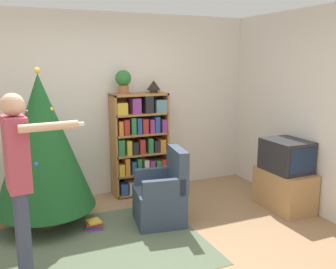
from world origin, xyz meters
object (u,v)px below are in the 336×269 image
at_px(christmas_tree, 42,143).
at_px(potted_plant, 123,80).
at_px(television, 287,156).
at_px(bookshelf, 140,144).
at_px(armchair, 162,197).
at_px(standing_person, 19,172).
at_px(table_lamp, 154,86).

height_order(christmas_tree, potted_plant, christmas_tree).
bearing_deg(christmas_tree, television, -14.72).
xyz_separation_m(bookshelf, armchair, (-0.10, -1.07, -0.43)).
height_order(television, standing_person, standing_person).
bearing_deg(christmas_tree, armchair, -21.86).
height_order(television, christmas_tree, christmas_tree).
xyz_separation_m(television, christmas_tree, (-2.94, 0.77, 0.28)).
bearing_deg(armchair, standing_person, -60.46).
bearing_deg(table_lamp, standing_person, -138.61).
distance_m(television, standing_person, 3.27).
bearing_deg(table_lamp, potted_plant, 180.00).
bearing_deg(television, potted_plant, 143.05).
distance_m(television, potted_plant, 2.41).
relative_size(christmas_tree, table_lamp, 9.35).
xyz_separation_m(armchair, standing_person, (-1.59, -0.61, 0.68)).
distance_m(bookshelf, television, 2.04).
distance_m(christmas_tree, standing_person, 1.17).
relative_size(television, standing_person, 0.35).
relative_size(bookshelf, television, 2.52).
relative_size(standing_person, table_lamp, 8.44).
distance_m(christmas_tree, potted_plant, 1.46).
xyz_separation_m(bookshelf, television, (1.55, -1.33, -0.02)).
distance_m(television, christmas_tree, 3.06).
relative_size(bookshelf, table_lamp, 7.41).
height_order(bookshelf, armchair, bookshelf).
xyz_separation_m(bookshelf, christmas_tree, (-1.40, -0.55, 0.26)).
xyz_separation_m(television, standing_person, (-3.24, -0.35, 0.28)).
bearing_deg(television, bookshelf, 139.37).
distance_m(bookshelf, christmas_tree, 1.53).
height_order(television, potted_plant, potted_plant).
bearing_deg(standing_person, armchair, 104.60).
distance_m(armchair, potted_plant, 1.73).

